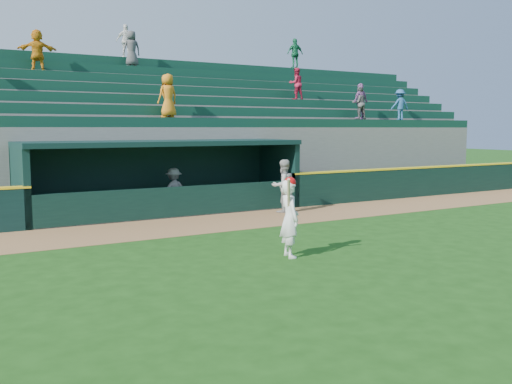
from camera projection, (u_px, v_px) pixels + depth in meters
ground at (292, 255)px, 12.95m from camera, size 120.00×120.00×0.00m
warning_track at (200, 224)px, 17.14m from camera, size 40.00×3.00×0.01m
field_wall_right at (440, 181)px, 24.70m from camera, size 15.50×0.30×1.20m
wall_stripe_right at (441, 167)px, 24.63m from camera, size 15.50×0.32×0.06m
dugout_player_front at (283, 186)px, 19.51m from camera, size 0.89×0.69×1.82m
dugout_player_inside at (174, 190)px, 19.60m from camera, size 1.05×0.70×1.52m
dugout at (161, 173)px, 19.64m from camera, size 9.40×2.80×2.46m
stands at (120, 140)px, 23.42m from camera, size 34.50×6.26×7.57m
batter_at_plate at (290, 217)px, 12.71m from camera, size 0.61×0.79×1.83m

